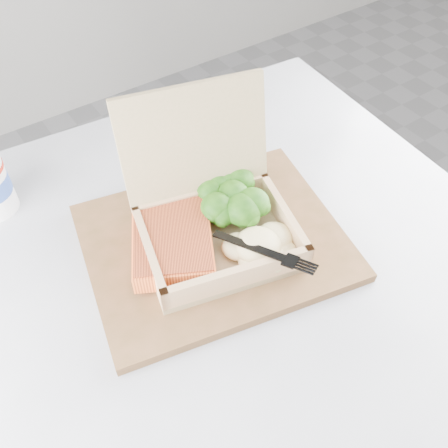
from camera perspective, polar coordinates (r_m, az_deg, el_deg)
cafe_table at (r=0.83m, az=0.36°, el=-12.91°), size 0.86×0.86×0.73m
serving_tray at (r=0.69m, az=-1.15°, el=-2.06°), size 0.40×0.34×0.01m
takeout_container at (r=0.66m, az=-1.50°, el=1.79°), size 0.24×0.24×0.19m
salmon_fillet at (r=0.65m, az=-5.92°, el=-2.02°), size 0.15×0.17×0.03m
broccoli_pile at (r=0.69m, az=1.00°, el=2.78°), size 0.11×0.11×0.04m
mashed_potatoes at (r=0.64m, az=3.90°, el=-2.47°), size 0.10×0.09×0.03m
plastic_fork at (r=0.63m, az=1.33°, el=-1.78°), size 0.07×0.14×0.02m
receipt at (r=0.83m, az=-7.33°, el=7.12°), size 0.12×0.16×0.00m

